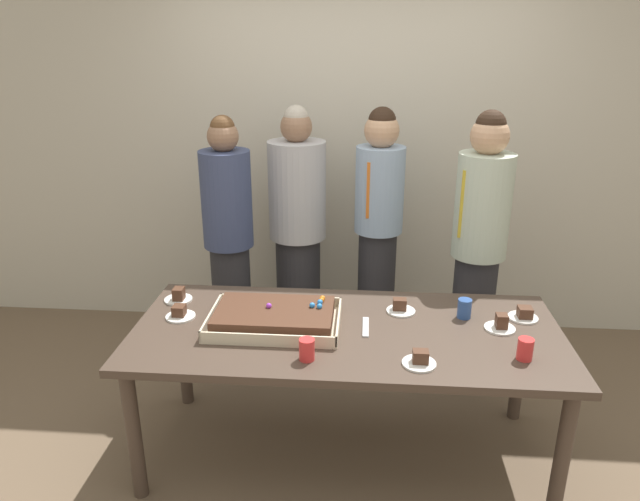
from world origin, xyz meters
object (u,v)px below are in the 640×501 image
at_px(drink_cup_far_end, 307,349).
at_px(cake_server_utensil, 366,327).
at_px(party_table, 346,342).
at_px(sheet_cake, 275,317).
at_px(plated_slice_near_right, 180,314).
at_px(plated_slice_center_back, 420,360).
at_px(person_serving_front, 479,247).
at_px(drink_cup_nearest, 525,349).
at_px(plated_slice_far_right, 400,308).
at_px(person_far_right_suit, 378,230).
at_px(plated_slice_center_front, 524,315).
at_px(drink_cup_middle, 464,309).
at_px(plated_slice_far_left, 501,325).
at_px(person_striped_tie_right, 298,230).
at_px(plated_slice_near_left, 179,297).
at_px(person_green_shirt_behind, 229,241).

xyz_separation_m(drink_cup_far_end, cake_server_utensil, (0.26, 0.32, -0.05)).
relative_size(party_table, sheet_cake, 3.25).
relative_size(plated_slice_near_right, plated_slice_center_back, 1.00).
bearing_deg(person_serving_front, drink_cup_nearest, 57.03).
distance_m(sheet_cake, plated_slice_near_right, 0.50).
bearing_deg(plated_slice_far_right, person_far_right_suit, 96.88).
bearing_deg(plated_slice_far_right, drink_cup_far_end, -130.39).
bearing_deg(plated_slice_center_front, drink_cup_middle, -178.15).
distance_m(plated_slice_far_left, person_striped_tie_right, 1.56).
xyz_separation_m(plated_slice_near_left, plated_slice_far_left, (1.67, -0.19, 0.00)).
bearing_deg(plated_slice_center_front, person_serving_front, 102.22).
bearing_deg(plated_slice_center_front, plated_slice_center_back, -139.33).
relative_size(drink_cup_middle, person_serving_front, 0.06).
xyz_separation_m(plated_slice_center_back, person_green_shirt_behind, (-1.11, 1.19, 0.10)).
bearing_deg(person_far_right_suit, person_serving_front, 88.59).
distance_m(drink_cup_far_end, person_green_shirt_behind, 1.34).
height_order(party_table, drink_cup_nearest, drink_cup_nearest).
bearing_deg(plated_slice_near_left, plated_slice_far_right, -1.77).
height_order(drink_cup_far_end, cake_server_utensil, drink_cup_far_end).
xyz_separation_m(person_striped_tie_right, person_far_right_suit, (0.54, -0.04, 0.03)).
bearing_deg(drink_cup_nearest, plated_slice_near_right, 170.46).
relative_size(sheet_cake, plated_slice_far_right, 4.30).
height_order(plated_slice_near_left, person_far_right_suit, person_far_right_suit).
height_order(plated_slice_far_right, person_serving_front, person_serving_front).
relative_size(drink_cup_nearest, person_green_shirt_behind, 0.06).
xyz_separation_m(plated_slice_center_front, person_striped_tie_right, (-1.27, 0.96, 0.10)).
distance_m(party_table, sheet_cake, 0.38).
height_order(party_table, plated_slice_near_left, plated_slice_near_left).
bearing_deg(plated_slice_far_right, drink_cup_nearest, -39.39).
bearing_deg(plated_slice_center_front, person_striped_tie_right, 142.80).
relative_size(plated_slice_near_left, plated_slice_far_right, 1.00).
xyz_separation_m(drink_cup_middle, drink_cup_far_end, (-0.76, -0.47, 0.00)).
bearing_deg(person_striped_tie_right, drink_cup_nearest, 39.94).
bearing_deg(plated_slice_far_left, sheet_cake, -177.65).
distance_m(drink_cup_middle, person_green_shirt_behind, 1.55).
relative_size(party_table, drink_cup_middle, 20.97).
relative_size(cake_server_utensil, person_striped_tie_right, 0.12).
bearing_deg(plated_slice_center_front, plated_slice_far_left, -138.80).
distance_m(plated_slice_near_left, cake_server_utensil, 1.04).
relative_size(drink_cup_far_end, person_green_shirt_behind, 0.06).
distance_m(plated_slice_near_left, plated_slice_far_right, 1.19).
bearing_deg(cake_server_utensil, plated_slice_far_right, 47.49).
relative_size(plated_slice_center_back, cake_server_utensil, 0.75).
bearing_deg(plated_slice_far_left, person_striped_tie_right, 136.00).
relative_size(plated_slice_far_right, person_serving_front, 0.09).
bearing_deg(person_serving_front, party_table, 11.25).
distance_m(party_table, plated_slice_center_back, 0.46).
xyz_separation_m(drink_cup_middle, person_green_shirt_behind, (-1.37, 0.71, 0.07)).
height_order(plated_slice_center_back, drink_cup_far_end, drink_cup_far_end).
bearing_deg(plated_slice_center_front, plated_slice_near_right, -175.97).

